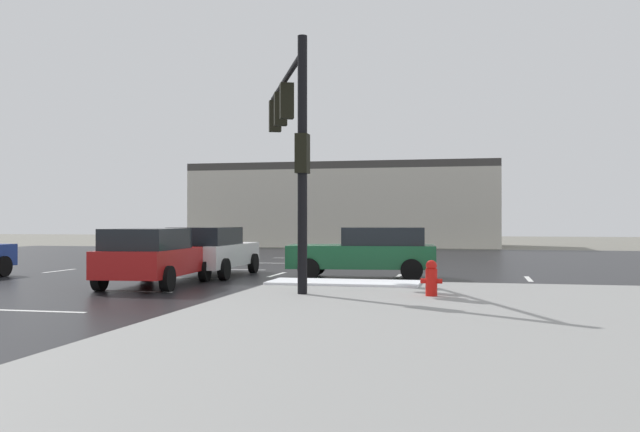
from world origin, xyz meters
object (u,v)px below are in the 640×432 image
fire_hydrant (431,278)px  sedan_green (367,251)px  sedan_red (154,256)px  traffic_signal_mast (290,126)px  sedan_white (211,250)px

fire_hydrant → sedan_green: bearing=111.7°
sedan_green → sedan_red: (-5.27, -3.89, 0.00)m
traffic_signal_mast → sedan_white: bearing=21.1°
fire_hydrant → sedan_red: bearing=165.8°
sedan_green → fire_hydrant: bearing=105.5°
traffic_signal_mast → sedan_white: 6.27m
sedan_red → sedan_green: bearing=-57.6°
sedan_red → sedan_white: (0.25, 3.63, 0.00)m
sedan_red → traffic_signal_mast: bearing=-96.9°
traffic_signal_mast → sedan_red: traffic_signal_mast is taller
sedan_red → sedan_white: same height
sedan_green → sedan_white: same height
traffic_signal_mast → fire_hydrant: bearing=-137.5°
fire_hydrant → traffic_signal_mast: bearing=155.0°
traffic_signal_mast → fire_hydrant: traffic_signal_mast is taller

